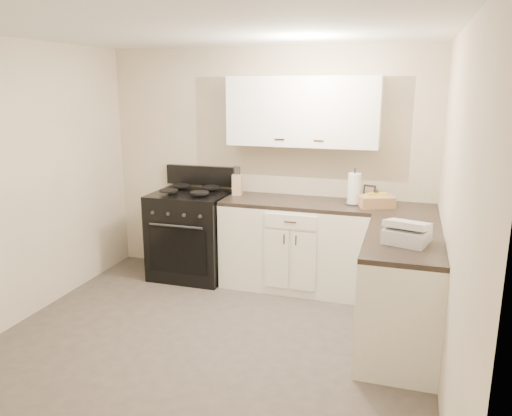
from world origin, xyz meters
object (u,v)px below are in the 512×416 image
(paper_towel, at_px, (354,189))
(stove, at_px, (191,236))
(knife_block, at_px, (237,185))
(countertop_grill, at_px, (407,236))
(wicker_basket, at_px, (376,201))

(paper_towel, bearing_deg, stove, -178.10)
(knife_block, bearing_deg, paper_towel, -11.92)
(knife_block, distance_m, countertop_grill, 2.17)
(wicker_basket, distance_m, countertop_grill, 1.15)
(wicker_basket, bearing_deg, knife_block, 175.55)
(wicker_basket, bearing_deg, paper_towel, 167.47)
(paper_towel, xyz_separation_m, countertop_grill, (0.53, -1.16, -0.10))
(paper_towel, bearing_deg, countertop_grill, -65.56)
(paper_towel, bearing_deg, knife_block, 177.02)
(stove, height_order, wicker_basket, wicker_basket)
(stove, relative_size, countertop_grill, 3.23)
(stove, relative_size, knife_block, 4.43)
(knife_block, xyz_separation_m, wicker_basket, (1.48, -0.12, -0.06))
(stove, distance_m, countertop_grill, 2.60)
(knife_block, bearing_deg, stove, -175.18)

